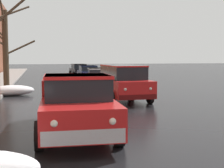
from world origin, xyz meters
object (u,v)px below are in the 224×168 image
(pickup_truck_red_approaching_near_lane, at_px, (76,104))
(sedan_white_parked_kerbside_mid, at_px, (99,77))
(bare_tree_far_down_block, at_px, (5,47))
(suv_red_parked_kerbside_close, at_px, (123,81))
(sedan_black_queued_behind_truck, at_px, (79,70))
(sedan_darkblue_parked_far_down_block, at_px, (88,73))

(pickup_truck_red_approaching_near_lane, relative_size, sedan_white_parked_kerbside_mid, 1.21)
(bare_tree_far_down_block, bearing_deg, sedan_white_parked_kerbside_mid, 4.75)
(sedan_white_parked_kerbside_mid, bearing_deg, suv_red_parked_kerbside_close, -90.78)
(pickup_truck_red_approaching_near_lane, xyz_separation_m, sedan_white_parked_kerbside_mid, (3.26, 13.26, -0.13))
(pickup_truck_red_approaching_near_lane, relative_size, sedan_black_queued_behind_truck, 1.27)
(sedan_darkblue_parked_far_down_block, bearing_deg, sedan_black_queued_behind_truck, 90.11)
(sedan_darkblue_parked_far_down_block, bearing_deg, sedan_white_parked_kerbside_mid, -92.79)
(bare_tree_far_down_block, xyz_separation_m, sedan_black_queued_behind_truck, (6.73, 14.33, -2.11))
(sedan_white_parked_kerbside_mid, relative_size, sedan_black_queued_behind_truck, 1.05)
(suv_red_parked_kerbside_close, xyz_separation_m, sedan_black_queued_behind_truck, (0.42, 20.65, -0.24))
(bare_tree_far_down_block, bearing_deg, sedan_black_queued_behind_truck, 64.85)
(bare_tree_far_down_block, bearing_deg, sedan_darkblue_parked_far_down_block, 48.42)
(pickup_truck_red_approaching_near_lane, distance_m, sedan_darkblue_parked_far_down_block, 20.64)
(bare_tree_far_down_block, relative_size, suv_red_parked_kerbside_close, 1.35)
(suv_red_parked_kerbside_close, bearing_deg, sedan_darkblue_parked_far_down_block, 88.20)
(suv_red_parked_kerbside_close, distance_m, sedan_black_queued_behind_truck, 20.66)
(suv_red_parked_kerbside_close, relative_size, sedan_black_queued_behind_truck, 1.13)
(pickup_truck_red_approaching_near_lane, distance_m, suv_red_parked_kerbside_close, 7.15)
(sedan_darkblue_parked_far_down_block, bearing_deg, suv_red_parked_kerbside_close, -91.80)
(sedan_black_queued_behind_truck, bearing_deg, suv_red_parked_kerbside_close, -91.18)
(suv_red_parked_kerbside_close, bearing_deg, bare_tree_far_down_block, 134.93)
(sedan_darkblue_parked_far_down_block, bearing_deg, bare_tree_far_down_block, -131.58)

